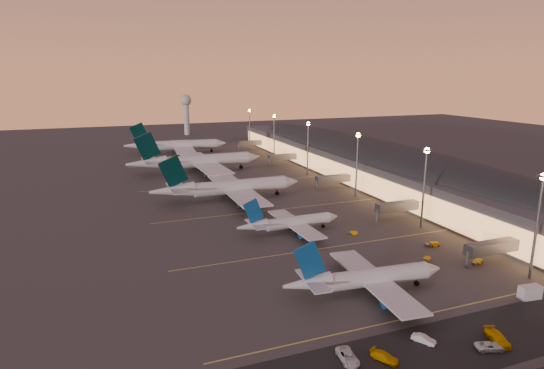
{
  "coord_description": "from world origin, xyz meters",
  "views": [
    {
      "loc": [
        -58.39,
        -112.21,
        47.61
      ],
      "look_at": [
        2.0,
        45.0,
        7.0
      ],
      "focal_mm": 30.0,
      "sensor_mm": 36.0,
      "label": 1
    }
  ],
  "objects": [
    {
      "name": "airliner_narrow_north",
      "position": [
        -5.32,
        10.71,
        3.16
      ],
      "size": [
        34.13,
        30.43,
        12.22
      ],
      "rotation": [
        0.0,
        0.0,
        0.03
      ],
      "color": "silver",
      "rests_on": "ground"
    },
    {
      "name": "airliner_wide_mid",
      "position": [
        -13.52,
        109.92,
        5.59
      ],
      "size": [
        67.81,
        61.7,
        21.72
      ],
      "rotation": [
        0.0,
        0.0,
        0.04
      ],
      "color": "silver",
      "rests_on": "ground"
    },
    {
      "name": "radar_tower",
      "position": [
        10.0,
        260.0,
        21.87
      ],
      "size": [
        9.0,
        9.0,
        32.5
      ],
      "color": "silver",
      "rests_on": "ground"
    },
    {
      "name": "ground",
      "position": [
        0.0,
        0.0,
        0.0
      ],
      "size": [
        700.0,
        700.0,
        0.0
      ],
      "primitive_type": "plane",
      "color": "#3E3C3A"
    },
    {
      "name": "airliner_wide_far",
      "position": [
        -13.34,
        170.86,
        5.15
      ],
      "size": [
        62.59,
        57.23,
        20.02
      ],
      "rotation": [
        0.0,
        0.0,
        -0.09
      ],
      "color": "silver",
      "rests_on": "ground"
    },
    {
      "name": "catering_truck_a",
      "position": [
        27.04,
        -47.7,
        1.41
      ],
      "size": [
        5.55,
        2.65,
        3.01
      ],
      "rotation": [
        0.0,
        0.0,
        -0.11
      ],
      "color": "silver",
      "rests_on": "ground"
    },
    {
      "name": "service_van_b",
      "position": [
        -15.79,
        -55.13,
        0.72
      ],
      "size": [
        4.09,
        5.37,
        1.45
      ],
      "primitive_type": "imported",
      "rotation": [
        0.0,
        0.0,
        0.47
      ],
      "color": "#DE9700",
      "rests_on": "ground"
    },
    {
      "name": "service_van_d",
      "position": [
        6.69,
        -57.88,
        0.89
      ],
      "size": [
        4.09,
        6.57,
        1.78
      ],
      "primitive_type": "imported",
      "rotation": [
        0.0,
        0.0,
        -0.28
      ],
      "color": "#DE9700",
      "rests_on": "ground"
    },
    {
      "name": "baggage_tug_b",
      "position": [
        19.08,
        -23.2,
        0.49
      ],
      "size": [
        3.71,
        3.18,
        1.06
      ],
      "rotation": [
        0.0,
        0.0,
        0.61
      ],
      "color": "#DE9700",
      "rests_on": "ground"
    },
    {
      "name": "baggage_tug_a",
      "position": [
        30.73,
        -28.8,
        0.46
      ],
      "size": [
        3.61,
        2.35,
        1.0
      ],
      "rotation": [
        0.0,
        0.0,
        0.33
      ],
      "color": "#DE9700",
      "rests_on": "ground"
    },
    {
      "name": "service_van_c",
      "position": [
        -6.01,
        -53.13,
        0.71
      ],
      "size": [
        3.6,
        4.43,
        1.42
      ],
      "primitive_type": "imported",
      "rotation": [
        0.0,
        0.0,
        0.58
      ],
      "color": "silver",
      "rests_on": "ground"
    },
    {
      "name": "baggage_tug_d",
      "position": [
        28.28,
        -14.71,
        0.53
      ],
      "size": [
        4.12,
        2.32,
        1.16
      ],
      "rotation": [
        0.0,
        0.0,
        -0.21
      ],
      "color": "#DE9700",
      "rests_on": "ground"
    },
    {
      "name": "service_van_a",
      "position": [
        -21.7,
        -52.85,
        0.8
      ],
      "size": [
        3.36,
        6.06,
        1.6
      ],
      "primitive_type": "imported",
      "rotation": [
        0.0,
        0.0,
        -0.13
      ],
      "color": "silver",
      "rests_on": "ground"
    },
    {
      "name": "baggage_tug_c",
      "position": [
        12.17,
        2.18,
        0.44
      ],
      "size": [
        3.43,
        2.29,
        0.95
      ],
      "rotation": [
        0.0,
        0.0,
        -0.35
      ],
      "color": "#DE9700",
      "rests_on": "ground"
    },
    {
      "name": "airliner_narrow_south",
      "position": [
        -5.45,
        -32.49,
        3.55
      ],
      "size": [
        38.49,
        34.5,
        13.74
      ],
      "rotation": [
        0.0,
        0.0,
        -0.09
      ],
      "color": "silver",
      "rests_on": "ground"
    },
    {
      "name": "terminal_building",
      "position": [
        61.84,
        72.47,
        8.78
      ],
      "size": [
        56.35,
        255.0,
        17.46
      ],
      "color": "#47474C",
      "rests_on": "ground"
    },
    {
      "name": "light_masts",
      "position": [
        36.0,
        65.0,
        17.55
      ],
      "size": [
        2.2,
        217.2,
        25.9
      ],
      "color": "slate",
      "rests_on": "ground"
    },
    {
      "name": "service_lane",
      "position": [
        0.0,
        -56.0,
        0.01
      ],
      "size": [
        260.0,
        16.0,
        0.01
      ],
      "color": "black",
      "rests_on": "ground"
    },
    {
      "name": "lane_markings",
      "position": [
        0.0,
        40.0,
        0.01
      ],
      "size": [
        90.0,
        180.36,
        0.0
      ],
      "color": "#D8C659",
      "rests_on": "ground"
    },
    {
      "name": "service_van_e",
      "position": [
        3.51,
        -59.2,
        0.71
      ],
      "size": [
        5.58,
        3.87,
        1.42
      ],
      "primitive_type": "imported",
      "rotation": [
        0.0,
        0.0,
        1.24
      ],
      "color": "silver",
      "rests_on": "ground"
    },
    {
      "name": "airliner_wide_near",
      "position": [
        -12.85,
        54.34,
        4.91
      ],
      "size": [
        59.44,
        53.88,
        19.09
      ],
      "rotation": [
        0.0,
        0.0,
        -0.0
      ],
      "color": "silver",
      "rests_on": "ground"
    }
  ]
}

